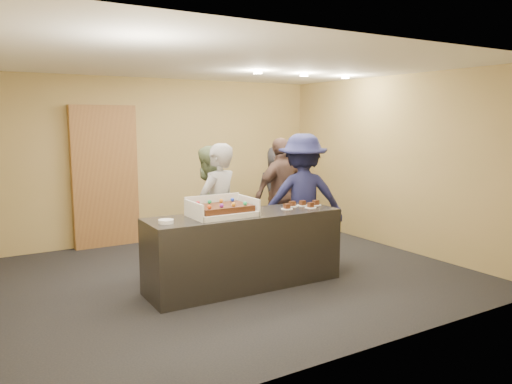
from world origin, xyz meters
TOP-DOWN VIEW (x-y plane):
  - room at (0.00, 0.00)m, footprint 6.04×6.00m
  - serving_counter at (0.03, -0.45)m, footprint 2.41×0.74m
  - storage_cabinet at (-0.88, 2.41)m, footprint 1.02×0.15m
  - cake_box at (-0.27, -0.42)m, footprint 0.74×0.52m
  - sheet_cake at (-0.27, -0.45)m, footprint 0.64×0.44m
  - plate_stack at (-0.99, -0.50)m, footprint 0.17×0.17m
  - slice_a at (0.64, -0.47)m, footprint 0.15×0.15m
  - slice_b at (0.81, -0.34)m, footprint 0.15×0.15m
  - slice_c at (0.95, -0.55)m, footprint 0.15×0.15m
  - slice_d at (0.96, -0.36)m, footprint 0.15×0.15m
  - slice_e at (1.12, -0.44)m, footprint 0.15×0.15m
  - person_server_grey at (-0.10, 0.00)m, footprint 0.74×0.63m
  - person_sage_man at (-0.07, 0.33)m, footprint 1.00×0.91m
  - person_navy_man at (1.23, 0.00)m, footprint 1.36×1.12m
  - person_brown_extra at (1.40, 0.76)m, footprint 1.07×0.56m
  - person_dark_suit at (1.75, 1.39)m, footprint 0.90×0.73m
  - ceiling_spotlights at (1.60, 0.50)m, footprint 1.72×0.12m

SIDE VIEW (x-z plane):
  - serving_counter at x=0.03m, z-range 0.00..0.90m
  - person_dark_suit at x=1.75m, z-range 0.00..1.60m
  - person_sage_man at x=-0.07m, z-range 0.00..1.68m
  - person_server_grey at x=-0.10m, z-range 0.00..1.73m
  - person_brown_extra at x=1.40m, z-range 0.00..1.75m
  - person_navy_man at x=1.23m, z-range 0.00..1.83m
  - plate_stack at x=-0.99m, z-range 0.90..0.94m
  - slice_a at x=0.64m, z-range 0.89..0.96m
  - slice_b at x=0.81m, z-range 0.89..0.96m
  - slice_c at x=0.95m, z-range 0.89..0.96m
  - slice_d at x=0.96m, z-range 0.89..0.96m
  - slice_e at x=1.12m, z-range 0.89..0.96m
  - cake_box at x=-0.27m, z-range 0.84..1.06m
  - sheet_cake at x=-0.27m, z-range 0.94..1.06m
  - storage_cabinet at x=-0.88m, z-range 0.00..2.24m
  - room at x=0.00m, z-range 0.00..2.70m
  - ceiling_spotlights at x=1.60m, z-range 2.66..2.69m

